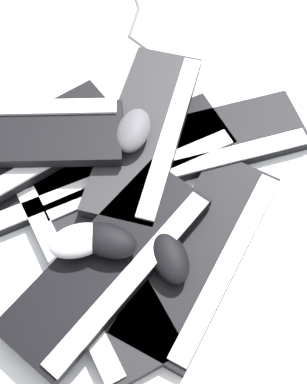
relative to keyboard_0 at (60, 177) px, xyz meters
The scene contains 14 objects.
ground_plane 0.22m from the keyboard_0, 160.08° to the left, with size 3.20×3.20×0.00m, color silver.
keyboard_0 is the anchor object (origin of this frame).
keyboard_1 0.21m from the keyboard_0, 112.31° to the left, with size 0.35×0.46×0.03m.
keyboard_2 0.33m from the keyboard_0, 149.96° to the left, with size 0.33×0.46×0.03m.
keyboard_3 0.31m from the keyboard_0, 162.96° to the right, with size 0.46×0.28×0.03m.
keyboard_4 0.15m from the keyboard_0, 160.66° to the right, with size 0.46×0.34×0.03m.
keyboard_5 0.10m from the keyboard_0, 22.09° to the right, with size 0.44×0.38×0.03m.
keyboard_6 0.23m from the keyboard_0, 119.42° to the left, with size 0.39×0.44×0.03m.
keyboard_7 0.20m from the keyboard_0, 150.46° to the right, with size 0.25×0.46×0.03m.
keyboard_8 0.13m from the keyboard_0, 35.32° to the right, with size 0.45×0.17×0.03m.
mouse_0 0.22m from the keyboard_0, 122.78° to the left, with size 0.11×0.07×0.04m, color black.
mouse_1 0.18m from the keyboard_0, 153.61° to the right, with size 0.11×0.07×0.04m, color #4C4C51.
mouse_4 0.30m from the keyboard_0, 139.60° to the left, with size 0.11×0.07×0.04m, color black.
mouse_5 0.20m from the keyboard_0, 108.66° to the left, with size 0.11×0.07×0.04m, color #B7B7BC.
Camera 1 is at (-0.00, 0.50, 0.96)m, focal length 50.00 mm.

